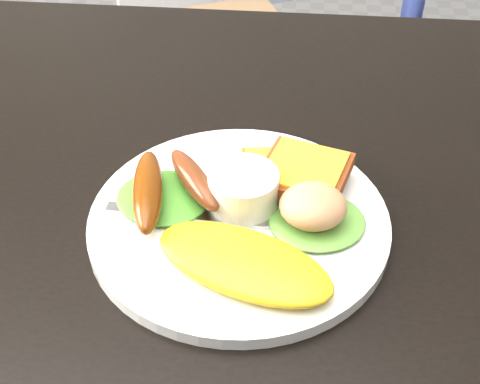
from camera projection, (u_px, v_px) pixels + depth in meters
The scene contains 13 objects.
dining_table at pixel (159, 216), 0.63m from camera, with size 1.20×0.80×0.04m, color black.
dining_chair at pixel (197, 49), 1.45m from camera, with size 0.42×0.42×0.05m, color tan.
plate at pixel (239, 222), 0.59m from camera, with size 0.26×0.26×0.01m, color white.
lettuce_left at pixel (163, 197), 0.60m from camera, with size 0.08×0.08×0.01m, color green.
lettuce_right at pixel (317, 222), 0.57m from camera, with size 0.08×0.08×0.01m, color #4F842A.
omelette at pixel (244, 262), 0.53m from camera, with size 0.15×0.07×0.02m, color yellow.
sausage_a at pixel (148, 191), 0.58m from camera, with size 0.03×0.11×0.03m, color #6D350C.
sausage_b at pixel (194, 179), 0.59m from camera, with size 0.02×0.09×0.02m, color brown.
ramekin at pixel (243, 191), 0.58m from camera, with size 0.06×0.06×0.04m, color white.
toast_a at pixel (278, 173), 0.62m from camera, with size 0.07×0.07×0.01m, color #9A681D.
toast_b at pixel (304, 173), 0.60m from camera, with size 0.07×0.07×0.01m, color brown.
potato_salad at pixel (313, 206), 0.56m from camera, with size 0.06×0.05×0.03m, color beige.
fork at pixel (186, 215), 0.58m from camera, with size 0.14×0.01×0.00m, color #ADAFB7.
Camera 1 is at (0.12, -0.46, 1.16)m, focal length 50.00 mm.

